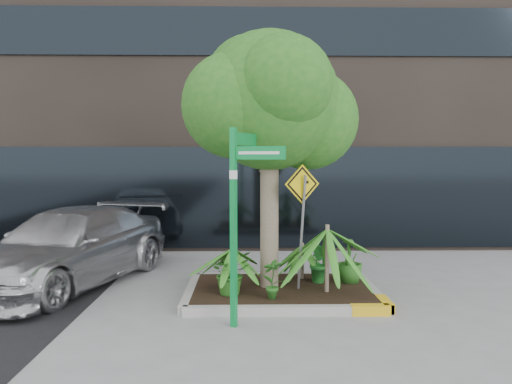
{
  "coord_description": "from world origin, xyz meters",
  "views": [
    {
      "loc": [
        -0.42,
        -8.32,
        2.44
      ],
      "look_at": [
        -0.25,
        0.2,
        1.84
      ],
      "focal_mm": 35.0,
      "sensor_mm": 36.0,
      "label": 1
    }
  ],
  "objects_px": {
    "parked_car": "(70,247)",
    "street_sign_post": "(239,205)",
    "tree": "(269,101)",
    "cattle_sign": "(302,206)"
  },
  "relations": [
    {
      "from": "parked_car",
      "to": "street_sign_post",
      "type": "distance_m",
      "value": 4.21
    },
    {
      "from": "tree",
      "to": "parked_car",
      "type": "relative_size",
      "value": 0.94
    },
    {
      "from": "parked_car",
      "to": "street_sign_post",
      "type": "relative_size",
      "value": 1.74
    },
    {
      "from": "parked_car",
      "to": "cattle_sign",
      "type": "bearing_deg",
      "value": 3.96
    },
    {
      "from": "street_sign_post",
      "to": "cattle_sign",
      "type": "xyz_separation_m",
      "value": [
        1.05,
        1.35,
        -0.15
      ]
    },
    {
      "from": "street_sign_post",
      "to": "parked_car",
      "type": "bearing_deg",
      "value": 168.13
    },
    {
      "from": "tree",
      "to": "parked_car",
      "type": "bearing_deg",
      "value": 168.58
    },
    {
      "from": "cattle_sign",
      "to": "parked_car",
      "type": "bearing_deg",
      "value": 141.53
    },
    {
      "from": "parked_car",
      "to": "cattle_sign",
      "type": "relative_size",
      "value": 2.3
    },
    {
      "from": "parked_car",
      "to": "cattle_sign",
      "type": "height_order",
      "value": "cattle_sign"
    }
  ]
}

